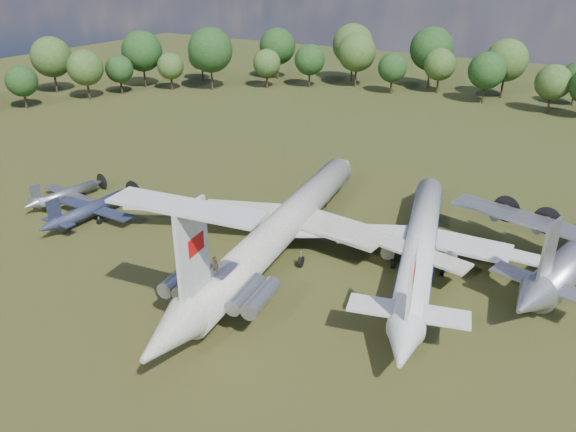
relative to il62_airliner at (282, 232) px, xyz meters
The scene contains 6 objects.
ground 6.57m from the il62_airliner, 153.67° to the left, with size 300.00×300.00×0.00m, color #1F3812.
il62_airliner is the anchor object (origin of this frame).
tu104_jet 15.54m from the il62_airliner, 18.95° to the left, with size 34.29×45.71×4.57m, color silver, non-canonical shape.
small_prop_west 26.68m from the il62_airliner, 168.82° to the right, with size 12.40×16.91×2.48m, color #161B31, non-canonical shape.
small_prop_northwest 34.07m from the il62_airliner, behind, with size 9.99×13.63×2.00m, color #ABAEB3, non-canonical shape.
person_on_il62 15.51m from the il62_airliner, 82.33° to the right, with size 0.67×0.44×1.83m, color olive.
Camera 1 is at (35.66, -52.01, 31.55)m, focal length 35.00 mm.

